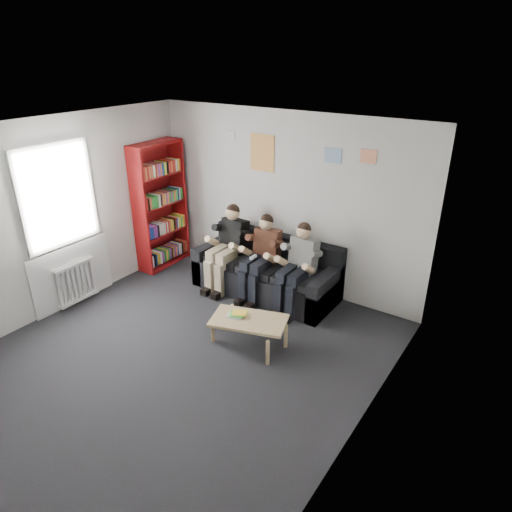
{
  "coord_description": "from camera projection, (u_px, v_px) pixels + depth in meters",
  "views": [
    {
      "loc": [
        3.36,
        -3.21,
        3.5
      ],
      "look_at": [
        0.3,
        1.3,
        0.98
      ],
      "focal_mm": 32.0,
      "sensor_mm": 36.0,
      "label": 1
    }
  ],
  "objects": [
    {
      "name": "room_shell",
      "position": [
        168.0,
        260.0,
        5.02
      ],
      "size": [
        5.0,
        5.0,
        5.0
      ],
      "color": "black",
      "rests_on": "ground"
    },
    {
      "name": "sofa",
      "position": [
        267.0,
        273.0,
        7.03
      ],
      "size": [
        2.22,
        0.91,
        0.86
      ],
      "color": "black",
      "rests_on": "ground"
    },
    {
      "name": "bookshelf",
      "position": [
        160.0,
        206.0,
        7.64
      ],
      "size": [
        0.32,
        0.96,
        2.12
      ],
      "rotation": [
        0.0,
        0.0,
        0.04
      ],
      "color": "maroon",
      "rests_on": "ground"
    },
    {
      "name": "coffee_table",
      "position": [
        249.0,
        322.0,
        5.75
      ],
      "size": [
        0.94,
        0.52,
        0.38
      ],
      "rotation": [
        0.0,
        0.0,
        0.32
      ],
      "color": "tan",
      "rests_on": "ground"
    },
    {
      "name": "game_cases",
      "position": [
        237.0,
        314.0,
        5.79
      ],
      "size": [
        0.22,
        0.19,
        0.04
      ],
      "rotation": [
        0.0,
        0.0,
        0.31
      ],
      "color": "silver",
      "rests_on": "coffee_table"
    },
    {
      "name": "person_left",
      "position": [
        227.0,
        248.0,
        7.05
      ],
      "size": [
        0.4,
        0.85,
        1.32
      ],
      "rotation": [
        0.0,
        0.0,
        -0.05
      ],
      "color": "black",
      "rests_on": "sofa"
    },
    {
      "name": "person_middle",
      "position": [
        260.0,
        258.0,
        6.75
      ],
      "size": [
        0.38,
        0.81,
        1.28
      ],
      "rotation": [
        0.0,
        0.0,
        0.14
      ],
      "color": "#542B1C",
      "rests_on": "sofa"
    },
    {
      "name": "person_right",
      "position": [
        296.0,
        268.0,
        6.43
      ],
      "size": [
        0.38,
        0.81,
        1.28
      ],
      "rotation": [
        0.0,
        0.0,
        -0.05
      ],
      "color": "silver",
      "rests_on": "sofa"
    },
    {
      "name": "radiator",
      "position": [
        76.0,
        282.0,
        6.69
      ],
      "size": [
        0.1,
        0.64,
        0.6
      ],
      "color": "white",
      "rests_on": "ground"
    },
    {
      "name": "window",
      "position": [
        65.0,
        238.0,
        6.44
      ],
      "size": [
        0.05,
        1.3,
        2.36
      ],
      "color": "white",
      "rests_on": "room_shell"
    },
    {
      "name": "poster_large",
      "position": [
        262.0,
        153.0,
        6.8
      ],
      "size": [
        0.42,
        0.01,
        0.55
      ],
      "primitive_type": "cube",
      "color": "#DEBE4E",
      "rests_on": "room_shell"
    },
    {
      "name": "poster_blue",
      "position": [
        333.0,
        156.0,
        6.17
      ],
      "size": [
        0.25,
        0.01,
        0.2
      ],
      "primitive_type": "cube",
      "color": "#3980C4",
      "rests_on": "room_shell"
    },
    {
      "name": "poster_pink",
      "position": [
        368.0,
        156.0,
        5.9
      ],
      "size": [
        0.22,
        0.01,
        0.18
      ],
      "primitive_type": "cube",
      "color": "#C43D6F",
      "rests_on": "room_shell"
    },
    {
      "name": "poster_sign",
      "position": [
        230.0,
        135.0,
        7.02
      ],
      "size": [
        0.2,
        0.01,
        0.14
      ],
      "primitive_type": "cube",
      "color": "silver",
      "rests_on": "room_shell"
    }
  ]
}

